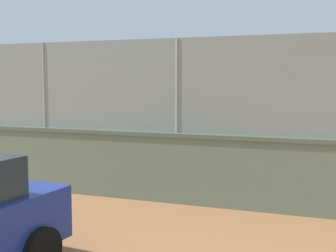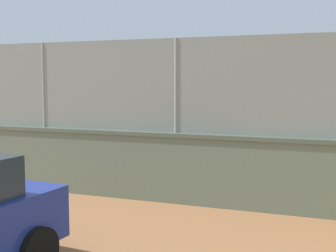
# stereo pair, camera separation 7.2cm
# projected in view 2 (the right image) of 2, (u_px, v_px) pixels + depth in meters

# --- Properties ---
(ground_plane) EXTENTS (260.00, 260.00, 0.00)m
(ground_plane) POSITION_uv_depth(u_px,v_px,m) (203.00, 139.00, 18.58)
(ground_plane) COLOR #A36B42
(perimeter_wall) EXTENTS (31.07, 0.62, 1.38)m
(perimeter_wall) POSITION_uv_depth(u_px,v_px,m) (176.00, 167.00, 8.78)
(perimeter_wall) COLOR slate
(perimeter_wall) RESTS_ON ground_plane
(fence_panel_on_wall) EXTENTS (30.52, 0.32, 1.82)m
(fence_panel_on_wall) POSITION_uv_depth(u_px,v_px,m) (176.00, 86.00, 8.63)
(fence_panel_on_wall) COLOR gray
(fence_panel_on_wall) RESTS_ON perimeter_wall
(player_near_wall_returning) EXTENTS (1.22, 0.70, 1.48)m
(player_near_wall_returning) POSITION_uv_depth(u_px,v_px,m) (169.00, 132.00, 13.43)
(player_near_wall_returning) COLOR #591919
(player_near_wall_returning) RESTS_ON ground_plane
(player_crossing_court) EXTENTS (0.87, 1.05, 1.59)m
(player_crossing_court) POSITION_uv_depth(u_px,v_px,m) (178.00, 120.00, 16.92)
(player_crossing_court) COLOR navy
(player_crossing_court) RESTS_ON ground_plane
(sports_ball) EXTENTS (0.12, 0.12, 0.12)m
(sports_ball) POSITION_uv_depth(u_px,v_px,m) (166.00, 162.00, 12.99)
(sports_ball) COLOR #3399D8
(sports_ball) RESTS_ON ground_plane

